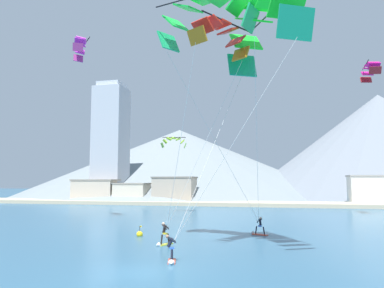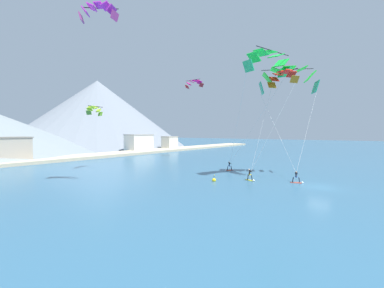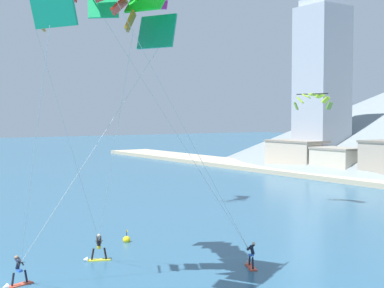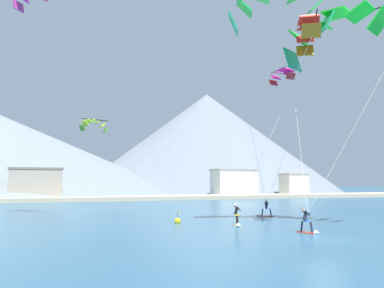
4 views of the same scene
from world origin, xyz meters
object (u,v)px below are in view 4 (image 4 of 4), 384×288
at_px(kitesurfer_near_lead, 264,212).
at_px(kitesurfer_mid_center, 237,219).
at_px(kitesurfer_near_trail, 309,226).
at_px(parafoil_kite_near_lead, 279,7).
at_px(parafoil_kite_distant_high_outer, 282,74).
at_px(parafoil_kite_mid_center, 307,32).
at_px(parafoil_kite_distant_mid_solo, 94,124).
at_px(parafoil_kite_near_trail, 338,31).
at_px(race_marker_buoy, 178,221).

bearing_deg(kitesurfer_near_lead, kitesurfer_mid_center, -132.59).
relative_size(kitesurfer_near_trail, parafoil_kite_near_lead, 0.10).
distance_m(parafoil_kite_near_lead, parafoil_kite_distant_high_outer, 31.39).
xyz_separation_m(parafoil_kite_mid_center, parafoil_kite_distant_mid_solo, (-11.84, 29.75, -4.03)).
height_order(kitesurfer_near_trail, parafoil_kite_distant_mid_solo, parafoil_kite_distant_mid_solo).
distance_m(parafoil_kite_near_trail, race_marker_buoy, 20.09).
relative_size(kitesurfer_near_lead, race_marker_buoy, 1.70).
relative_size(parafoil_kite_near_trail, parafoil_kite_distant_mid_solo, 3.99).
relative_size(kitesurfer_near_lead, parafoil_kite_near_lead, 0.10).
distance_m(kitesurfer_near_lead, parafoil_kite_distant_high_outer, 29.80).
distance_m(kitesurfer_near_lead, parafoil_kite_near_lead, 19.01).
bearing_deg(kitesurfer_mid_center, parafoil_kite_distant_mid_solo, 104.44).
bearing_deg(parafoil_kite_distant_high_outer, parafoil_kite_near_lead, -123.46).
distance_m(kitesurfer_mid_center, race_marker_buoy, 5.23).
distance_m(parafoil_kite_distant_mid_solo, race_marker_buoy, 25.78).
xyz_separation_m(kitesurfer_near_trail, parafoil_kite_distant_high_outer, (18.43, 30.90, 19.13)).
distance_m(kitesurfer_near_trail, parafoil_kite_distant_mid_solo, 35.68).
xyz_separation_m(kitesurfer_mid_center, parafoil_kite_distant_high_outer, (20.75, 25.19, 19.09)).
xyz_separation_m(kitesurfer_near_lead, parafoil_kite_distant_mid_solo, (-13.63, 19.89, 10.43)).
bearing_deg(kitesurfer_near_trail, kitesurfer_near_lead, 71.51).
relative_size(parafoil_kite_near_trail, parafoil_kite_mid_center, 1.08).
xyz_separation_m(kitesurfer_mid_center, parafoil_kite_distant_mid_solo, (-6.99, 27.12, 10.37)).
xyz_separation_m(parafoil_kite_near_trail, race_marker_buoy, (-11.31, 6.50, -15.28)).
distance_m(kitesurfer_mid_center, parafoil_kite_near_trail, 17.08).
bearing_deg(kitesurfer_near_trail, parafoil_kite_near_lead, 76.22).
distance_m(parafoil_kite_distant_high_outer, parafoil_kite_distant_mid_solo, 29.14).
relative_size(kitesurfer_mid_center, parafoil_kite_mid_center, 0.12).
bearing_deg(parafoil_kite_distant_mid_solo, kitesurfer_near_lead, -55.57).
relative_size(parafoil_kite_near_lead, parafoil_kite_mid_center, 1.20).
xyz_separation_m(kitesurfer_near_trail, parafoil_kite_distant_mid_solo, (-9.31, 32.84, 10.41)).
xyz_separation_m(parafoil_kite_mid_center, race_marker_buoy, (-8.25, 6.58, -14.76)).
xyz_separation_m(kitesurfer_mid_center, parafoil_kite_near_trail, (7.91, -2.55, 14.92)).
bearing_deg(parafoil_kite_distant_mid_solo, parafoil_kite_mid_center, -68.30).
bearing_deg(parafoil_kite_near_lead, parafoil_kite_distant_mid_solo, 110.48).
height_order(kitesurfer_near_trail, kitesurfer_mid_center, kitesurfer_mid_center).
bearing_deg(parafoil_kite_distant_mid_solo, kitesurfer_near_trail, -74.18).
distance_m(parafoil_kite_mid_center, parafoil_kite_distant_mid_solo, 32.27).
height_order(kitesurfer_near_trail, parafoil_kite_near_lead, parafoil_kite_near_lead).
height_order(parafoil_kite_near_trail, race_marker_buoy, parafoil_kite_near_trail).
bearing_deg(kitesurfer_near_trail, kitesurfer_mid_center, 112.09).
xyz_separation_m(parafoil_kite_mid_center, parafoil_kite_distant_high_outer, (15.90, 27.81, 4.69)).
relative_size(parafoil_kite_distant_mid_solo, race_marker_buoy, 3.84).
height_order(kitesurfer_near_lead, parafoil_kite_distant_mid_solo, parafoil_kite_distant_mid_solo).
bearing_deg(kitesurfer_near_trail, parafoil_kite_near_trail, 29.54).
xyz_separation_m(parafoil_kite_distant_high_outer, parafoil_kite_distant_mid_solo, (-27.74, 1.94, -8.72)).
bearing_deg(parafoil_kite_distant_high_outer, parafoil_kite_distant_mid_solo, 176.01).
relative_size(parafoil_kite_near_lead, parafoil_kite_distant_high_outer, 3.35).
distance_m(parafoil_kite_near_lead, race_marker_buoy, 19.14).
height_order(parafoil_kite_distant_high_outer, race_marker_buoy, parafoil_kite_distant_high_outer).
relative_size(kitesurfer_mid_center, parafoil_kite_distant_high_outer, 0.34).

